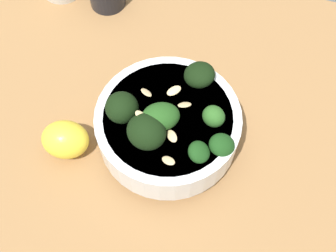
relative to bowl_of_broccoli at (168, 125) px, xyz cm
name	(u,v)px	position (x,y,z in cm)	size (l,w,h in cm)	color
ground_plane	(143,132)	(1.36, 4.05, -6.70)	(61.39, 61.39, 4.41)	#996D42
bowl_of_broccoli	(168,125)	(0.00, 0.00, 0.00)	(17.89, 18.03, 10.80)	white
lemon_wedge	(65,140)	(-4.87, 12.07, -1.99)	(6.03, 4.94, 5.01)	yellow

